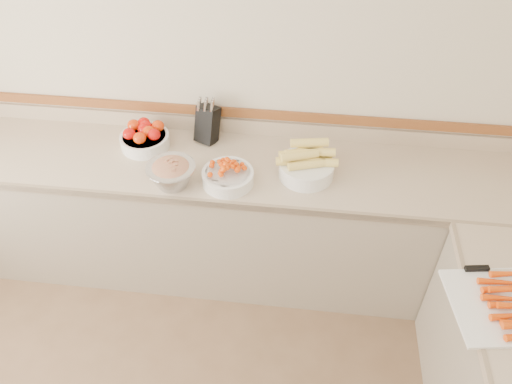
# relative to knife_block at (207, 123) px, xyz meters

# --- Properties ---
(back_wall) EXTENTS (4.00, 0.00, 4.00)m
(back_wall) POSITION_rel_knife_block_xyz_m (0.01, 0.10, 0.28)
(back_wall) COLOR beige
(back_wall) RESTS_ON ground_plane
(counter_back) EXTENTS (4.00, 0.65, 1.08)m
(counter_back) POSITION_rel_knife_block_xyz_m (0.01, -0.22, -0.56)
(counter_back) COLOR #C2AA8C
(counter_back) RESTS_ON ground_plane
(knife_block) EXTENTS (0.17, 0.18, 0.29)m
(knife_block) POSITION_rel_knife_block_xyz_m (0.00, 0.00, 0.00)
(knife_block) COLOR black
(knife_block) RESTS_ON counter_back
(tomato_bowl) EXTENTS (0.29, 0.29, 0.14)m
(tomato_bowl) POSITION_rel_knife_block_xyz_m (-0.36, -0.11, -0.05)
(tomato_bowl) COLOR white
(tomato_bowl) RESTS_ON counter_back
(cherry_tomato_bowl) EXTENTS (0.29, 0.29, 0.16)m
(cherry_tomato_bowl) POSITION_rel_knife_block_xyz_m (0.18, -0.38, -0.07)
(cherry_tomato_bowl) COLOR white
(cherry_tomato_bowl) RESTS_ON counter_back
(corn_bowl) EXTENTS (0.34, 0.31, 0.23)m
(corn_bowl) POSITION_rel_knife_block_xyz_m (0.61, -0.27, -0.04)
(corn_bowl) COLOR white
(corn_bowl) RESTS_ON counter_back
(rhubarb_bowl) EXTENTS (0.27, 0.27, 0.15)m
(rhubarb_bowl) POSITION_rel_knife_block_xyz_m (-0.12, -0.43, -0.04)
(rhubarb_bowl) COLOR #B2B2BA
(rhubarb_bowl) RESTS_ON counter_back
(cutting_board) EXTENTS (0.56, 0.47, 0.07)m
(cutting_board) POSITION_rel_knife_block_xyz_m (1.53, -1.04, -0.10)
(cutting_board) COLOR white
(cutting_board) RESTS_ON counter_right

